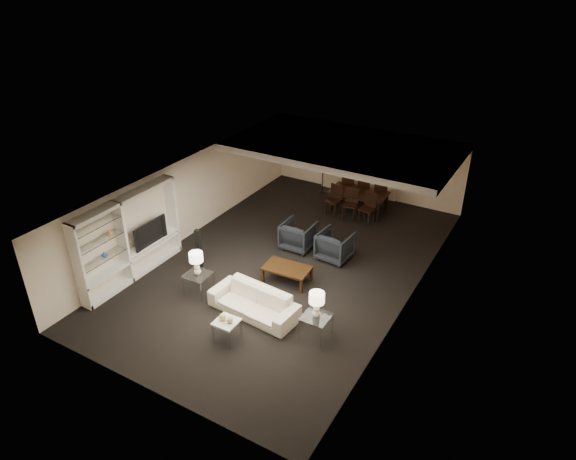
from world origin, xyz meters
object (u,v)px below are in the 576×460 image
(chair_nm, at_px, (350,204))
(table_lamp_left, at_px, (197,264))
(armchair_right, at_px, (335,246))
(side_table_left, at_px, (199,284))
(coffee_table, at_px, (287,274))
(side_table_right, at_px, (316,326))
(chair_fl, at_px, (350,187))
(television, at_px, (147,232))
(vase_blue, at_px, (104,254))
(floor_speaker, at_px, (199,249))
(chair_fm, at_px, (365,190))
(chair_nl, at_px, (333,200))
(vase_amber, at_px, (110,232))
(dining_table, at_px, (358,201))
(armchair_left, at_px, (298,235))
(chair_nr, at_px, (367,208))
(pendant_light, at_px, (352,163))
(floor_lamp, at_px, (323,170))
(sofa, at_px, (254,302))
(table_lamp_right, at_px, (317,305))
(chair_fr, at_px, (382,194))
(marble_table, at_px, (227,330))

(chair_nm, bearing_deg, table_lamp_left, -113.59)
(armchair_right, distance_m, side_table_left, 4.02)
(coffee_table, bearing_deg, side_table_right, -43.26)
(chair_fl, bearing_deg, armchair_right, 105.33)
(side_table_right, bearing_deg, side_table_left, 180.00)
(table_lamp_left, xyz_separation_m, television, (-1.98, 0.37, 0.19))
(coffee_table, bearing_deg, chair_fl, 96.87)
(side_table_right, distance_m, vase_blue, 5.59)
(side_table_left, height_order, floor_speaker, floor_speaker)
(chair_fl, xyz_separation_m, chair_fm, (0.60, 0.00, 0.00))
(armchair_right, height_order, floor_speaker, floor_speaker)
(side_table_right, xyz_separation_m, table_lamp_left, (-3.40, 0.00, 0.61))
(table_lamp_left, height_order, chair_nl, table_lamp_left)
(vase_amber, relative_size, chair_fl, 0.16)
(vase_amber, relative_size, chair_nl, 0.16)
(armchair_right, height_order, dining_table, armchair_right)
(armchair_left, xyz_separation_m, chair_nr, (1.13, 2.53, 0.08))
(pendant_light, bearing_deg, floor_lamp, 140.61)
(sofa, xyz_separation_m, coffee_table, (-0.00, 1.60, -0.11))
(television, bearing_deg, chair_fl, -24.06)
(table_lamp_right, height_order, vase_amber, vase_amber)
(floor_speaker, distance_m, floor_lamp, 6.29)
(floor_speaker, distance_m, chair_nm, 5.40)
(pendant_light, relative_size, table_lamp_right, 0.81)
(sofa, relative_size, vase_amber, 14.15)
(chair_nr, relative_size, chair_fr, 1.00)
(chair_nl, height_order, floor_lamp, floor_lamp)
(armchair_left, bearing_deg, chair_nl, -89.34)
(sofa, height_order, floor_speaker, floor_speaker)
(floor_lamp, bearing_deg, vase_blue, -103.05)
(pendant_light, height_order, armchair_left, pendant_light)
(armchair_left, height_order, vase_blue, vase_blue)
(side_table_right, distance_m, floor_lamp, 8.05)
(dining_table, distance_m, chair_fm, 0.67)
(coffee_table, distance_m, side_table_left, 2.34)
(side_table_left, relative_size, marble_table, 1.20)
(chair_nl, relative_size, chair_nm, 1.00)
(side_table_right, height_order, chair_fm, chair_fm)
(pendant_light, relative_size, television, 0.45)
(armchair_left, bearing_deg, chair_fr, -107.34)
(table_lamp_left, bearing_deg, marble_table, -32.91)
(sofa, xyz_separation_m, side_table_left, (-1.70, 0.00, -0.04))
(armchair_left, relative_size, chair_fr, 0.91)
(chair_nr, bearing_deg, chair_nl, -172.99)
(side_table_left, relative_size, vase_amber, 3.88)
(table_lamp_left, xyz_separation_m, chair_nr, (2.23, 5.83, -0.39))
(armchair_left, distance_m, table_lamp_left, 3.51)
(armchair_right, bearing_deg, side_table_left, 58.92)
(sofa, xyz_separation_m, table_lamp_right, (1.70, 0.00, 0.57))
(vase_amber, bearing_deg, table_lamp_left, 22.47)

